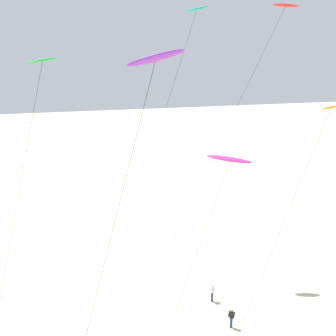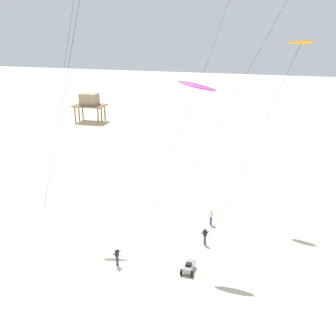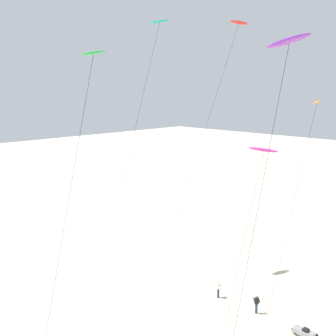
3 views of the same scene
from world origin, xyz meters
name	(u,v)px [view 1 (image 1 of 3)]	position (x,y,z in m)	size (l,w,h in m)	color
kite_red	(281,15)	(13.07, 11.80, 24.93)	(13.77, 1.05, 26.03)	red
kite_purple	(155,61)	(-1.90, -2.59, 21.64)	(7.61, 1.80, 22.50)	purple
kite_orange	(328,114)	(12.41, 2.54, 17.52)	(7.68, 1.05, 18.26)	orange
kite_magenta	(229,161)	(4.86, 2.93, 14.43)	(6.60, 1.38, 15.00)	#D8339E
kite_green	(41,68)	(-7.72, 7.48, 20.84)	(6.47, 1.07, 21.70)	green
kite_teal	(195,15)	(6.64, 16.51, 25.16)	(9.64, 1.26, 26.03)	teal
kite_flyer_middle	(212,292)	(5.72, 7.65, 0.89)	(0.64, 0.62, 1.67)	navy
kite_flyer_furthest	(231,318)	(5.86, 3.58, 0.89)	(0.72, 0.71, 1.67)	navy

